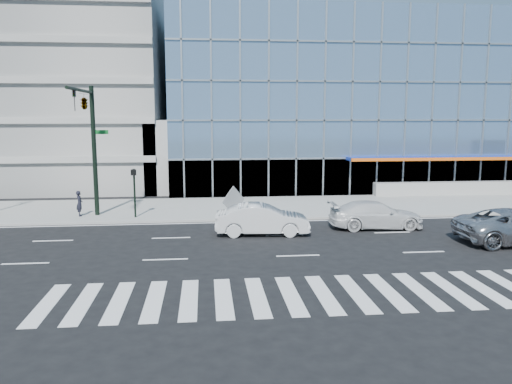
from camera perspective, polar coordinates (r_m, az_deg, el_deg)
ground at (r=26.91m, az=3.23°, el=-4.95°), size 160.00×160.00×0.00m
sidewalk at (r=34.64m, az=1.15°, el=-1.73°), size 120.00×8.00×0.15m
theatre_building at (r=54.92m, az=13.65°, el=9.66°), size 42.00×26.00×15.00m
parking_garage at (r=54.30m, az=-23.33°, el=11.87°), size 24.00×24.00×20.00m
ramp_block at (r=43.98m, az=-8.26°, el=4.25°), size 6.00×8.00×6.00m
tower_backdrop at (r=100.79m, az=-21.76°, el=18.19°), size 14.00×14.00×48.00m
traffic_signal at (r=31.14m, az=-18.71°, el=7.92°), size 1.14×5.74×8.00m
ped_signal_post at (r=31.34m, az=-13.75°, el=0.75°), size 0.30×0.33×3.00m
white_suv at (r=29.20m, az=13.53°, el=-2.55°), size 5.35×2.31×1.53m
white_sedan at (r=26.86m, az=0.70°, el=-3.15°), size 5.13×2.08×1.66m
pedestrian at (r=32.93m, az=-19.53°, el=-1.24°), size 0.53×0.67×1.59m
tilted_panel at (r=31.40m, az=-2.60°, el=-0.98°), size 1.49×1.18×1.84m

